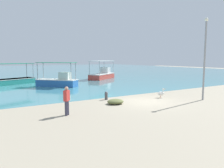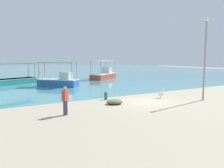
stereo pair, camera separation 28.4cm
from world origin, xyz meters
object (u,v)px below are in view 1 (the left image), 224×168
at_px(fishing_boat_far_right, 9,80).
at_px(mooring_bollard, 106,95).
at_px(pelican, 161,93).
at_px(fishing_boat_outer, 102,74).
at_px(fishing_boat_near_left, 58,81).
at_px(lamp_post, 205,55).
at_px(net_pile, 115,102).
at_px(fisherman_standing, 67,100).

relative_size(fishing_boat_far_right, mooring_bollard, 10.09).
bearing_deg(pelican, fishing_boat_outer, 76.65).
relative_size(fishing_boat_outer, fishing_boat_near_left, 1.28).
height_order(pelican, lamp_post, lamp_post).
bearing_deg(fishing_boat_outer, net_pile, -116.47).
bearing_deg(mooring_bollard, fisherman_standing, -145.99).
height_order(fishing_boat_near_left, mooring_bollard, fishing_boat_near_left).
height_order(fishing_boat_near_left, lamp_post, lamp_post).
distance_m(fishing_boat_outer, fishing_boat_far_right, 13.96).
xyz_separation_m(lamp_post, mooring_bollard, (-6.54, 4.11, -3.21)).
relative_size(fishing_boat_near_left, net_pile, 3.68).
relative_size(mooring_bollard, net_pile, 0.54).
bearing_deg(fishing_boat_near_left, fishing_boat_far_right, 132.79).
height_order(fishing_boat_outer, mooring_bollard, fishing_boat_outer).
bearing_deg(fishing_boat_outer, pelican, -103.35).
bearing_deg(fishing_boat_outer, lamp_post, -95.84).
bearing_deg(fishing_boat_near_left, mooring_bollard, -86.20).
height_order(pelican, mooring_bollard, pelican).
relative_size(mooring_bollard, fisherman_standing, 0.39).
xyz_separation_m(fishing_boat_outer, lamp_post, (-2.06, -20.11, 2.88)).
xyz_separation_m(pelican, mooring_bollard, (-4.41, 1.64, -0.02)).
bearing_deg(mooring_bollard, net_pile, -98.05).
bearing_deg(fishing_boat_outer, fishing_boat_far_right, -176.69).
distance_m(fishing_boat_near_left, mooring_bollard, 10.17).
distance_m(fishing_boat_far_right, fisherman_standing, 18.16).
height_order(fishing_boat_outer, fisherman_standing, fishing_boat_outer).
bearing_deg(fisherman_standing, fishing_boat_near_left, 74.25).
distance_m(fishing_boat_far_right, net_pile, 17.71).
distance_m(fishing_boat_outer, net_pile, 19.85).
bearing_deg(fishing_boat_far_right, pelican, -59.91).
height_order(fishing_boat_near_left, fisherman_standing, fishing_boat_near_left).
distance_m(fishing_boat_near_left, fishing_boat_far_right, 6.88).
height_order(fishing_boat_far_right, mooring_bollard, fishing_boat_far_right).
height_order(fishing_boat_outer, net_pile, fishing_boat_outer).
relative_size(fishing_boat_near_left, fishing_boat_far_right, 0.68).
relative_size(fishing_boat_far_right, pelican, 8.39).
bearing_deg(fishing_boat_near_left, net_pile, -87.96).
bearing_deg(fishing_boat_outer, fisherman_standing, -124.38).
relative_size(fishing_boat_near_left, fisherman_standing, 2.70).
relative_size(fisherman_standing, net_pile, 1.36).
distance_m(fishing_boat_outer, lamp_post, 20.42).
bearing_deg(fishing_boat_near_left, pelican, -66.67).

